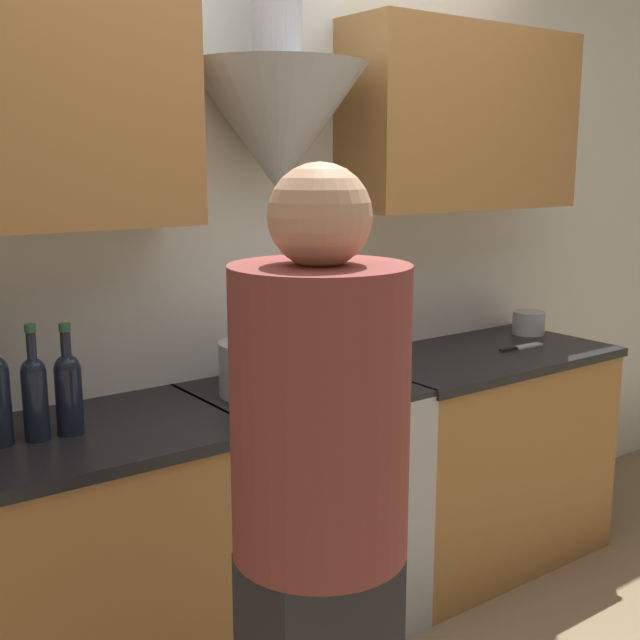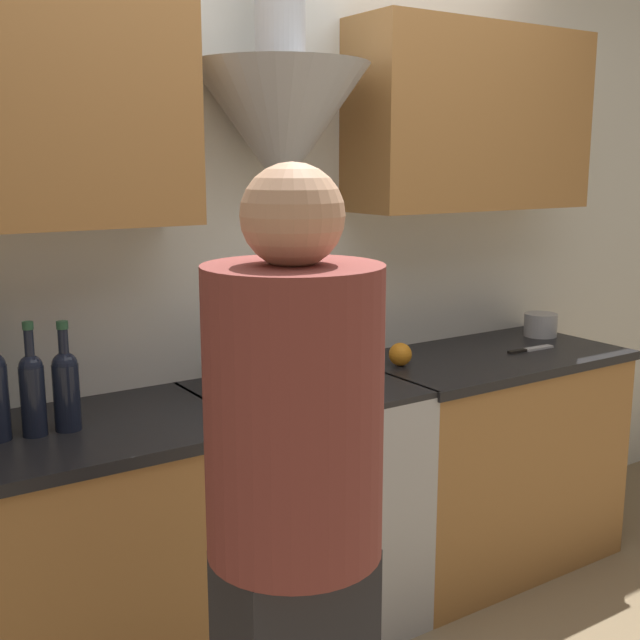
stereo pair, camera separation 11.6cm
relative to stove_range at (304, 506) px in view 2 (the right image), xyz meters
name	(u,v)px [view 2 (the right image)]	position (x,y,z in m)	size (l,w,h in m)	color
wall_back	(260,211)	(-0.01, 0.27, 1.02)	(8.40, 0.60, 2.60)	silver
counter_left	(38,582)	(-0.92, 0.00, 0.00)	(1.15, 0.62, 0.88)	#9E6B38
counter_right	(485,457)	(0.88, 0.00, 0.00)	(1.08, 0.62, 0.88)	#9E6B38
stove_range	(304,506)	(0.00, 0.00, 0.00)	(0.70, 0.60, 0.88)	#A8AAAF
wine_bottle_5	(32,390)	(-0.89, 0.00, 0.57)	(0.07, 0.07, 0.33)	black
wine_bottle_6	(66,386)	(-0.80, 0.00, 0.57)	(0.08, 0.08, 0.32)	black
stock_pot	(260,367)	(-0.16, 0.02, 0.53)	(0.27, 0.27, 0.18)	#A8AAAF
mixing_bowl	(340,370)	(0.16, 0.01, 0.47)	(0.25, 0.25, 0.07)	#A8AAAF
orange_fruit	(400,354)	(0.46, 0.04, 0.48)	(0.09, 0.09, 0.09)	orange
saucepan	(541,325)	(1.30, 0.11, 0.49)	(0.14, 0.14, 0.10)	#A8AAAF
chefs_knife	(531,349)	(1.06, -0.06, 0.44)	(0.23, 0.04, 0.01)	silver
person_foreground_left	(295,542)	(-0.64, -0.98, 0.46)	(0.34, 0.34, 1.64)	#28282D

